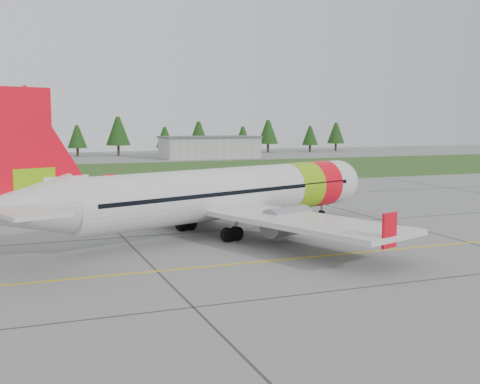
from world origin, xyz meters
name	(u,v)px	position (x,y,z in m)	size (l,w,h in m)	color
ground	(432,280)	(0.00, 0.00, 0.00)	(320.00, 320.00, 0.00)	gray
aircraft	(219,194)	(-7.09, 18.70, 3.38)	(37.25, 35.39, 11.73)	silver
grass_strip	(143,172)	(0.00, 82.00, 0.01)	(320.00, 50.00, 0.03)	#30561E
taxi_guideline	(359,253)	(0.00, 8.00, 0.01)	(120.00, 0.25, 0.02)	gold
hangar_east	(209,148)	(25.00, 118.00, 2.60)	(24.00, 12.00, 5.20)	#A8A8A3
treeline	(99,137)	(0.00, 138.00, 5.00)	(160.00, 8.00, 10.00)	#1C3F14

